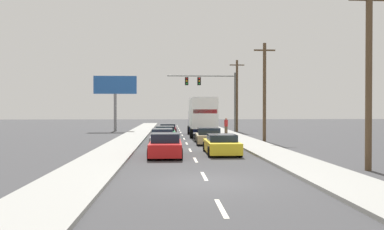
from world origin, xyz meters
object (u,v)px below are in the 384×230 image
at_px(car_maroon, 168,129).
at_px(roadside_billboard, 115,90).
at_px(utility_pole_mid, 264,91).
at_px(utility_pole_far, 237,95).
at_px(car_green, 165,133).
at_px(car_tan, 208,136).
at_px(car_yellow, 221,145).
at_px(car_red, 165,146).
at_px(car_silver, 162,137).
at_px(pedestrian_near_corner, 226,126).
at_px(box_truck, 202,115).
at_px(traffic_signal_mast, 208,87).
at_px(utility_pole_near, 369,75).

height_order(car_maroon, roadside_billboard, roadside_billboard).
height_order(utility_pole_mid, utility_pole_far, utility_pole_far).
bearing_deg(car_green, car_tan, -56.87).
distance_m(car_yellow, utility_pole_mid, 10.90).
height_order(car_tan, car_yellow, car_tan).
xyz_separation_m(car_red, car_tan, (3.29, 7.93, -0.02)).
bearing_deg(utility_pole_mid, car_tan, -157.66).
relative_size(car_silver, pedestrian_near_corner, 2.69).
bearing_deg(roadside_billboard, utility_pole_far, -7.30).
relative_size(box_truck, traffic_signal_mast, 1.03).
bearing_deg(car_tan, car_yellow, -89.47).
relative_size(car_green, car_red, 1.04).
height_order(box_truck, car_tan, box_truck).
height_order(traffic_signal_mast, pedestrian_near_corner, traffic_signal_mast).
relative_size(car_green, utility_pole_near, 0.57).
xyz_separation_m(car_maroon, car_silver, (-0.39, -13.39, 0.05)).
xyz_separation_m(car_silver, utility_pole_near, (9.19, -12.70, 3.59)).
bearing_deg(car_green, traffic_signal_mast, 65.81).
xyz_separation_m(car_maroon, box_truck, (3.36, -4.46, 1.63)).
bearing_deg(roadside_billboard, car_green, -64.79).
relative_size(box_truck, utility_pole_mid, 1.03).
bearing_deg(pedestrian_near_corner, box_truck, -145.49).
distance_m(car_red, utility_pole_near, 11.13).
bearing_deg(pedestrian_near_corner, car_red, -109.09).
relative_size(car_green, box_truck, 0.53).
xyz_separation_m(car_maroon, roadside_billboard, (-6.61, 6.28, 4.57)).
height_order(car_red, box_truck, box_truck).
height_order(roadside_billboard, pedestrian_near_corner, roadside_billboard).
bearing_deg(pedestrian_near_corner, utility_pole_mid, -75.26).
bearing_deg(box_truck, car_silver, -112.79).
relative_size(car_maroon, car_red, 0.95).
height_order(box_truck, car_yellow, box_truck).
height_order(box_truck, utility_pole_mid, utility_pole_mid).
xyz_separation_m(utility_pole_far, roadside_billboard, (-15.06, 1.93, 0.58)).
relative_size(box_truck, pedestrian_near_corner, 5.03).
xyz_separation_m(car_maroon, car_red, (-0.10, -20.42, 0.07)).
bearing_deg(car_maroon, pedestrian_near_corner, -23.20).
xyz_separation_m(car_red, traffic_signal_mast, (4.89, 24.45, 4.85)).
distance_m(car_yellow, traffic_signal_mast, 24.06).
bearing_deg(roadside_billboard, car_tan, -62.44).
xyz_separation_m(car_green, roadside_billboard, (-6.36, 13.50, 4.55)).
bearing_deg(pedestrian_near_corner, car_green, -143.87).
relative_size(car_maroon, car_tan, 1.01).
xyz_separation_m(car_red, utility_pole_far, (8.55, 24.77, 3.92)).
xyz_separation_m(car_yellow, pedestrian_near_corner, (2.82, 16.87, 0.43)).
bearing_deg(car_red, car_maroon, 89.72).
distance_m(utility_pole_mid, roadside_billboard, 22.33).
bearing_deg(utility_pole_mid, utility_pole_near, -87.58).
distance_m(car_maroon, car_tan, 12.90).
distance_m(car_tan, traffic_signal_mast, 17.30).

